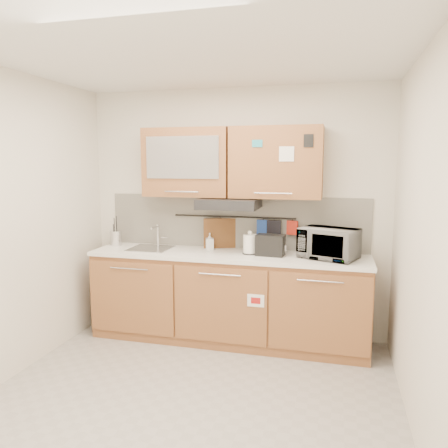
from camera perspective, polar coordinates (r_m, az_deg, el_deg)
The scene contains 21 objects.
floor at distance 3.68m, azimuth -4.39°, elevation -21.84°, with size 3.20×3.20×0.00m, color #9E9993.
ceiling at distance 3.28m, azimuth -4.91°, elevation 21.58°, with size 3.20×3.20×0.00m, color white.
wall_back at distance 4.66m, azimuth 1.42°, elevation 1.50°, with size 3.20×3.20×0.00m, color silver.
wall_left at distance 4.05m, azimuth -26.57°, elevation -0.35°, with size 3.00×3.00×0.00m, color silver.
wall_right at distance 3.11m, azimuth 24.51°, elevation -2.52°, with size 3.00×3.00×0.00m, color silver.
base_cabinet at distance 4.56m, azimuth 0.48°, elevation -10.17°, with size 2.80×0.64×0.88m.
countertop at distance 4.43m, azimuth 0.48°, elevation -4.09°, with size 2.82×0.62×0.04m, color white.
backsplash at distance 4.66m, azimuth 1.38°, elevation 0.26°, with size 2.80×0.02×0.56m, color silver.
upper_cabinets at distance 4.46m, azimuth 0.86°, elevation 8.04°, with size 1.82×0.37×0.70m.
range_hood at distance 4.41m, azimuth 0.68°, elevation 2.69°, with size 0.60×0.46×0.10m, color black.
sink at distance 4.71m, azimuth -9.53°, elevation -3.16°, with size 0.42×0.40×0.26m.
utensil_rail at distance 4.62m, azimuth 1.27°, elevation 0.94°, with size 0.02×0.02×1.30m, color black.
utensil_crock at distance 4.97m, azimuth -13.92°, elevation -1.77°, with size 0.17×0.17×0.33m.
kettle at distance 4.39m, azimuth 3.43°, elevation -2.71°, with size 0.17×0.15×0.24m.
toaster at distance 4.32m, azimuth 6.07°, elevation -2.73°, with size 0.29×0.19×0.21m.
microwave at distance 4.29m, azimuth 13.51°, elevation -2.48°, with size 0.52×0.35×0.29m, color #999999.
soap_bottle at distance 4.60m, azimuth -1.88°, elevation -2.26°, with size 0.08×0.08×0.18m, color #999999.
cutting_board at distance 4.67m, azimuth -0.51°, elevation -1.94°, with size 0.35×0.03×0.44m, color brown.
oven_mitt at distance 4.56m, azimuth 5.11°, elevation -0.78°, with size 0.13×0.03×0.21m, color #21439B.
dark_pouch at distance 4.54m, azimuth 6.52°, elevation -0.94°, with size 0.15×0.04×0.23m, color black.
pot_holder at distance 4.52m, azimuth 8.90°, elevation -0.50°, with size 0.12×0.02×0.14m, color #AD2517.
Camera 1 is at (1.05, -3.01, 1.83)m, focal length 35.00 mm.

